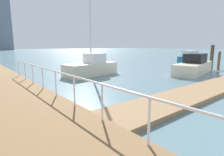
# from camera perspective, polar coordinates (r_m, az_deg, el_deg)

# --- Properties ---
(ground_plane) EXTENTS (300.00, 300.00, 0.00)m
(ground_plane) POSITION_cam_1_polar(r_m,az_deg,el_deg) (15.92, -16.51, 0.72)
(ground_plane) COLOR slate
(floating_dock) EXTENTS (14.55, 2.00, 0.18)m
(floating_dock) POSITION_cam_1_polar(r_m,az_deg,el_deg) (10.92, 26.59, -3.65)
(floating_dock) COLOR #93704C
(floating_dock) RESTS_ON ground_plane
(boardwalk_railing) EXTENTS (0.06, 23.35, 1.08)m
(boardwalk_railing) POSITION_cam_1_polar(r_m,az_deg,el_deg) (3.83, 11.82, -9.14)
(boardwalk_railing) COLOR white
(boardwalk_railing) RESTS_ON boardwalk
(dock_piling_2) EXTENTS (0.26, 0.26, 1.91)m
(dock_piling_2) POSITION_cam_1_polar(r_m,az_deg,el_deg) (22.11, 30.80, 4.74)
(dock_piling_2) COLOR brown
(dock_piling_2) RESTS_ON ground_plane
(dock_piling_3) EXTENTS (0.35, 0.35, 2.58)m
(dock_piling_3) POSITION_cam_1_polar(r_m,az_deg,el_deg) (21.95, 29.07, 5.74)
(dock_piling_3) COLOR #473826
(dock_piling_3) RESTS_ON ground_plane
(moored_boat_2) EXTENTS (6.73, 3.28, 1.79)m
(moored_boat_2) POSITION_cam_1_polar(r_m,az_deg,el_deg) (18.14, 24.55, 3.51)
(moored_boat_2) COLOR beige
(moored_boat_2) RESTS_ON ground_plane
(moored_boat_3) EXTENTS (4.36, 1.92, 1.91)m
(moored_boat_3) POSITION_cam_1_polar(r_m,az_deg,el_deg) (26.32, 23.97, 5.47)
(moored_boat_3) COLOR #1E6B8C
(moored_boat_3) RESTS_ON ground_plane
(moored_boat_4) EXTENTS (5.01, 2.47, 7.67)m
(moored_boat_4) POSITION_cam_1_polar(r_m,az_deg,el_deg) (15.47, -6.45, 3.47)
(moored_boat_4) COLOR beige
(moored_boat_4) RESTS_ON ground_plane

